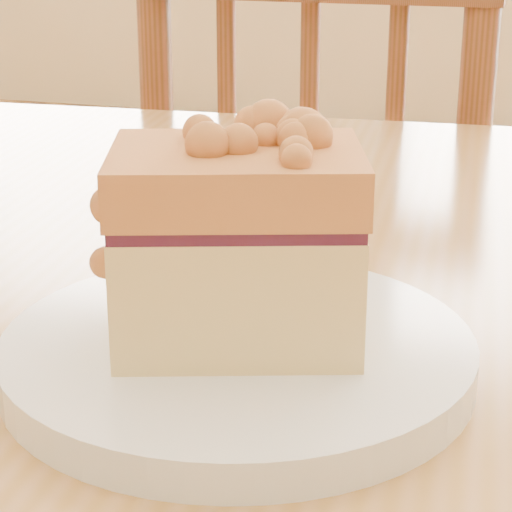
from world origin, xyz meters
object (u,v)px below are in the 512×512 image
(cafe_table_main, at_px, (217,405))
(cafe_chair_main, at_px, (332,304))
(plate, at_px, (238,355))
(cake_slice, at_px, (232,232))

(cafe_table_main, xyz_separation_m, cafe_chair_main, (-0.06, 0.63, -0.19))
(cafe_chair_main, distance_m, plate, 0.81)
(cafe_chair_main, height_order, plate, cafe_chair_main)
(cafe_chair_main, xyz_separation_m, cake_slice, (0.11, -0.75, 0.35))
(cafe_chair_main, bearing_deg, plate, 98.07)
(plate, bearing_deg, cake_slice, -179.57)
(cafe_chair_main, bearing_deg, cake_slice, 97.90)
(cafe_table_main, distance_m, plate, 0.16)
(plate, height_order, cake_slice, cake_slice)
(plate, distance_m, cake_slice, 0.06)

